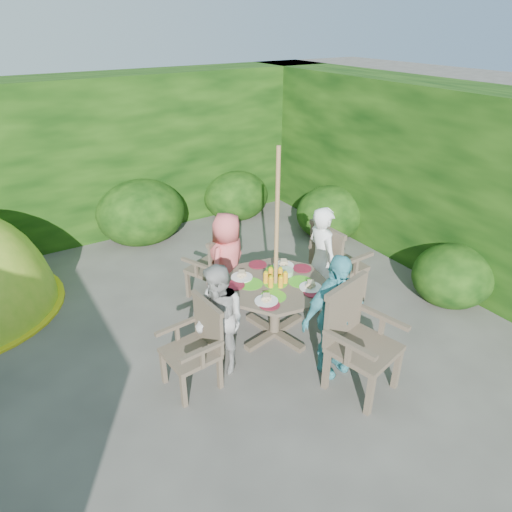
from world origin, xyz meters
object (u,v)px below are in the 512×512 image
garden_chair_left (197,345)px  garden_chair_back (214,265)px  garden_chair_right (335,262)px  patio_table (275,291)px  child_back (228,263)px  child_right (322,260)px  parasol_pole (276,250)px  garden_chair_front (357,337)px  child_left (220,320)px  child_front (334,316)px

garden_chair_left → garden_chair_back: same height
garden_chair_right → garden_chair_back: size_ratio=1.17×
patio_table → child_back: bearing=102.0°
patio_table → child_right: bearing=11.6°
garden_chair_right → parasol_pole: bearing=100.3°
garden_chair_front → child_back: child_back is taller
garden_chair_back → garden_chair_right: bearing=123.2°
child_left → child_back: 1.13m
garden_chair_left → garden_chair_back: (0.87, 1.32, 0.00)m
child_right → garden_chair_front: bearing=161.0°
child_back → garden_chair_back: bearing=-107.5°
garden_chair_left → child_left: size_ratio=0.73×
garden_chair_right → garden_chair_left: garden_chair_right is taller
parasol_pole → child_front: parasol_pole is taller
patio_table → child_right: (0.78, 0.16, 0.09)m
parasol_pole → garden_chair_right: bearing=12.5°
child_right → child_front: child_right is taller
garden_chair_right → garden_chair_back: garden_chair_right is taller
garden_chair_left → child_front: bearing=60.8°
child_left → child_right: bearing=88.8°
patio_table → child_back: 0.80m
patio_table → garden_chair_back: bearing=101.1°
patio_table → child_right: child_right is taller
patio_table → garden_chair_back: garden_chair_back is taller
patio_table → child_front: bearing=-78.6°
patio_table → garden_chair_right: size_ratio=1.39×
patio_table → child_back: size_ratio=1.12×
parasol_pole → garden_chair_front: parasol_pole is taller
garden_chair_front → child_left: child_left is taller
patio_table → garden_chair_left: 1.11m
child_back → child_front: bearing=75.4°
garden_chair_right → child_right: child_right is taller
garden_chair_left → child_back: (0.92, 1.02, 0.17)m
garden_chair_right → child_right: bearing=102.4°
patio_table → garden_chair_front: size_ratio=1.34×
child_back → child_front: child_front is taller
garden_chair_left → garden_chair_back: bearing=141.3°
garden_chair_back → child_left: 1.38m
garden_chair_back → child_left: bearing=42.1°
child_right → child_left: size_ratio=1.14×
garden_chair_right → garden_chair_back: 1.53m
garden_chair_right → garden_chair_left: size_ratio=1.17×
garden_chair_right → garden_chair_front: (-0.85, -1.30, 0.02)m
parasol_pole → garden_chair_front: bearing=-78.4°
garden_chair_front → child_left: bearing=124.6°
parasol_pole → child_right: parasol_pole is taller
garden_chair_back → child_back: bearing=75.6°
garden_chair_back → child_right: size_ratio=0.64×
garden_chair_front → child_back: size_ratio=0.83×
parasol_pole → garden_chair_right: 1.22m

